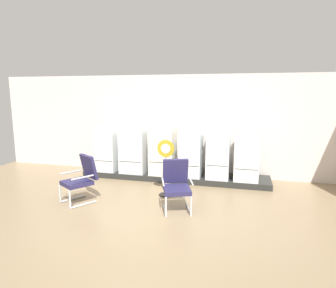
{
  "coord_description": "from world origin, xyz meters",
  "views": [
    {
      "loc": [
        1.87,
        -4.88,
        2.43
      ],
      "look_at": [
        -0.11,
        2.75,
        1.05
      ],
      "focal_mm": 31.54,
      "sensor_mm": 36.0,
      "label": 1
    }
  ],
  "objects_px": {
    "refrigerator_4": "(218,147)",
    "refrigerator_1": "(134,145)",
    "sign_stand": "(166,171)",
    "refrigerator_0": "(108,145)",
    "refrigerator_3": "(191,149)",
    "armchair_right": "(176,183)",
    "armchair_left": "(81,177)",
    "refrigerator_5": "(247,151)",
    "refrigerator_2": "(163,144)"
  },
  "relations": [
    {
      "from": "refrigerator_1",
      "to": "armchair_right",
      "type": "relative_size",
      "value": 1.45
    },
    {
      "from": "refrigerator_3",
      "to": "refrigerator_5",
      "type": "bearing_deg",
      "value": 1.09
    },
    {
      "from": "refrigerator_5",
      "to": "armchair_left",
      "type": "bearing_deg",
      "value": -148.95
    },
    {
      "from": "refrigerator_1",
      "to": "refrigerator_5",
      "type": "height_order",
      "value": "refrigerator_1"
    },
    {
      "from": "refrigerator_5",
      "to": "refrigerator_2",
      "type": "bearing_deg",
      "value": -179.98
    },
    {
      "from": "refrigerator_4",
      "to": "refrigerator_1",
      "type": "bearing_deg",
      "value": -179.92
    },
    {
      "from": "refrigerator_1",
      "to": "refrigerator_4",
      "type": "distance_m",
      "value": 2.39
    },
    {
      "from": "armchair_left",
      "to": "armchair_right",
      "type": "bearing_deg",
      "value": 2.7
    },
    {
      "from": "refrigerator_2",
      "to": "refrigerator_5",
      "type": "bearing_deg",
      "value": 0.02
    },
    {
      "from": "sign_stand",
      "to": "refrigerator_4",
      "type": "bearing_deg",
      "value": 49.55
    },
    {
      "from": "refrigerator_1",
      "to": "refrigerator_3",
      "type": "bearing_deg",
      "value": -0.9
    },
    {
      "from": "refrigerator_4",
      "to": "sign_stand",
      "type": "xyz_separation_m",
      "value": [
        -1.1,
        -1.29,
        -0.38
      ]
    },
    {
      "from": "refrigerator_3",
      "to": "refrigerator_2",
      "type": "bearing_deg",
      "value": 178.05
    },
    {
      "from": "refrigerator_1",
      "to": "armchair_left",
      "type": "relative_size",
      "value": 1.45
    },
    {
      "from": "armchair_right",
      "to": "refrigerator_0",
      "type": "bearing_deg",
      "value": 140.98
    },
    {
      "from": "refrigerator_0",
      "to": "refrigerator_1",
      "type": "xyz_separation_m",
      "value": [
        0.82,
        -0.01,
        0.06
      ]
    },
    {
      "from": "refrigerator_3",
      "to": "armchair_right",
      "type": "distance_m",
      "value": 2.05
    },
    {
      "from": "refrigerator_5",
      "to": "refrigerator_1",
      "type": "bearing_deg",
      "value": -179.96
    },
    {
      "from": "refrigerator_3",
      "to": "armchair_right",
      "type": "bearing_deg",
      "value": -88.24
    },
    {
      "from": "refrigerator_3",
      "to": "refrigerator_5",
      "type": "relative_size",
      "value": 0.98
    },
    {
      "from": "refrigerator_0",
      "to": "refrigerator_4",
      "type": "distance_m",
      "value": 3.21
    },
    {
      "from": "refrigerator_4",
      "to": "armchair_left",
      "type": "xyz_separation_m",
      "value": [
        -2.83,
        -2.15,
        -0.43
      ]
    },
    {
      "from": "refrigerator_0",
      "to": "sign_stand",
      "type": "distance_m",
      "value": 2.5
    },
    {
      "from": "refrigerator_3",
      "to": "refrigerator_4",
      "type": "relative_size",
      "value": 0.9
    },
    {
      "from": "refrigerator_3",
      "to": "refrigerator_5",
      "type": "xyz_separation_m",
      "value": [
        1.47,
        0.03,
        0.01
      ]
    },
    {
      "from": "refrigerator_5",
      "to": "armchair_left",
      "type": "height_order",
      "value": "refrigerator_5"
    },
    {
      "from": "refrigerator_4",
      "to": "refrigerator_0",
      "type": "bearing_deg",
      "value": 179.84
    },
    {
      "from": "armchair_right",
      "to": "sign_stand",
      "type": "xyz_separation_m",
      "value": [
        -0.43,
        0.75,
        0.05
      ]
    },
    {
      "from": "refrigerator_2",
      "to": "armchair_right",
      "type": "bearing_deg",
      "value": -67.2
    },
    {
      "from": "armchair_left",
      "to": "sign_stand",
      "type": "xyz_separation_m",
      "value": [
        1.73,
        0.85,
        0.05
      ]
    },
    {
      "from": "armchair_right",
      "to": "refrigerator_5",
      "type": "bearing_deg",
      "value": 55.38
    },
    {
      "from": "sign_stand",
      "to": "refrigerator_0",
      "type": "bearing_deg",
      "value": 148.3
    },
    {
      "from": "refrigerator_5",
      "to": "sign_stand",
      "type": "bearing_deg",
      "value": -144.86
    },
    {
      "from": "refrigerator_1",
      "to": "refrigerator_3",
      "type": "xyz_separation_m",
      "value": [
        1.65,
        -0.03,
        -0.05
      ]
    },
    {
      "from": "refrigerator_4",
      "to": "armchair_left",
      "type": "bearing_deg",
      "value": -142.82
    },
    {
      "from": "armchair_right",
      "to": "refrigerator_3",
      "type": "bearing_deg",
      "value": 91.76
    },
    {
      "from": "refrigerator_0",
      "to": "refrigerator_2",
      "type": "bearing_deg",
      "value": -0.38
    },
    {
      "from": "refrigerator_1",
      "to": "refrigerator_3",
      "type": "relative_size",
      "value": 1.07
    },
    {
      "from": "refrigerator_0",
      "to": "refrigerator_1",
      "type": "bearing_deg",
      "value": -0.86
    },
    {
      "from": "sign_stand",
      "to": "refrigerator_1",
      "type": "bearing_deg",
      "value": 134.96
    },
    {
      "from": "refrigerator_0",
      "to": "refrigerator_3",
      "type": "relative_size",
      "value": 0.98
    },
    {
      "from": "refrigerator_2",
      "to": "armchair_right",
      "type": "distance_m",
      "value": 2.26
    },
    {
      "from": "refrigerator_0",
      "to": "refrigerator_3",
      "type": "distance_m",
      "value": 2.47
    },
    {
      "from": "refrigerator_2",
      "to": "refrigerator_0",
      "type": "bearing_deg",
      "value": 179.62
    },
    {
      "from": "armchair_left",
      "to": "refrigerator_2",
      "type": "bearing_deg",
      "value": 58.9
    },
    {
      "from": "refrigerator_4",
      "to": "refrigerator_5",
      "type": "height_order",
      "value": "refrigerator_4"
    },
    {
      "from": "armchair_right",
      "to": "sign_stand",
      "type": "height_order",
      "value": "sign_stand"
    },
    {
      "from": "refrigerator_5",
      "to": "refrigerator_3",
      "type": "bearing_deg",
      "value": -178.91
    },
    {
      "from": "refrigerator_1",
      "to": "refrigerator_2",
      "type": "bearing_deg",
      "value": 0.08
    },
    {
      "from": "refrigerator_3",
      "to": "refrigerator_0",
      "type": "bearing_deg",
      "value": 179.11
    }
  ]
}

